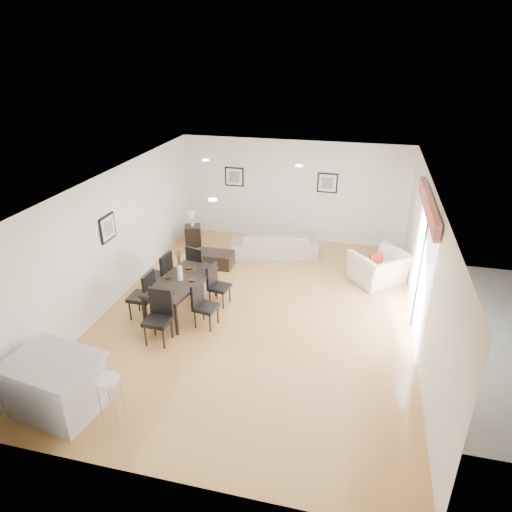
% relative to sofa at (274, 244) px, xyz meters
% --- Properties ---
extents(ground, '(8.00, 8.00, 0.00)m').
position_rel_sofa_xyz_m(ground, '(0.24, -2.82, -0.32)').
color(ground, tan).
rests_on(ground, ground).
extents(wall_back, '(6.00, 0.04, 2.70)m').
position_rel_sofa_xyz_m(wall_back, '(0.24, 1.18, 1.03)').
color(wall_back, white).
rests_on(wall_back, ground).
extents(wall_front, '(6.00, 0.04, 2.70)m').
position_rel_sofa_xyz_m(wall_front, '(0.24, -6.82, 1.03)').
color(wall_front, white).
rests_on(wall_front, ground).
extents(wall_left, '(0.04, 8.00, 2.70)m').
position_rel_sofa_xyz_m(wall_left, '(-2.76, -2.82, 1.03)').
color(wall_left, white).
rests_on(wall_left, ground).
extents(wall_right, '(0.04, 8.00, 2.70)m').
position_rel_sofa_xyz_m(wall_right, '(3.24, -2.82, 1.03)').
color(wall_right, white).
rests_on(wall_right, ground).
extents(ceiling, '(6.00, 8.00, 0.02)m').
position_rel_sofa_xyz_m(ceiling, '(0.24, -2.82, 2.38)').
color(ceiling, white).
rests_on(ceiling, wall_back).
extents(sofa, '(2.32, 1.41, 0.63)m').
position_rel_sofa_xyz_m(sofa, '(0.00, 0.00, 0.00)').
color(sofa, gray).
rests_on(sofa, ground).
extents(armchair, '(1.50, 1.49, 0.74)m').
position_rel_sofa_xyz_m(armchair, '(2.59, -0.88, 0.05)').
color(armchair, silver).
rests_on(armchair, ground).
extents(dining_table, '(1.09, 1.77, 0.69)m').
position_rel_sofa_xyz_m(dining_table, '(-1.27, -3.04, 0.31)').
color(dining_table, black).
rests_on(dining_table, ground).
extents(dining_chair_wnear, '(0.45, 0.45, 0.99)m').
position_rel_sofa_xyz_m(dining_chair_wnear, '(-1.85, -3.45, 0.24)').
color(dining_chair_wnear, black).
rests_on(dining_chair_wnear, ground).
extents(dining_chair_wfar, '(0.49, 0.49, 1.01)m').
position_rel_sofa_xyz_m(dining_chair_wfar, '(-1.85, -2.63, 0.25)').
color(dining_chair_wfar, black).
rests_on(dining_chair_wfar, ground).
extents(dining_chair_enear, '(0.47, 0.47, 0.90)m').
position_rel_sofa_xyz_m(dining_chair_enear, '(-0.68, -3.44, 0.19)').
color(dining_chair_enear, black).
rests_on(dining_chair_enear, ground).
extents(dining_chair_efar, '(0.45, 0.45, 0.87)m').
position_rel_sofa_xyz_m(dining_chair_efar, '(-0.68, -2.61, 0.17)').
color(dining_chair_efar, black).
rests_on(dining_chair_efar, ground).
extents(dining_chair_head, '(0.46, 0.46, 0.99)m').
position_rel_sofa_xyz_m(dining_chair_head, '(-1.27, -4.06, 0.24)').
color(dining_chair_head, black).
rests_on(dining_chair_head, ground).
extents(dining_chair_foot, '(0.54, 0.54, 0.97)m').
position_rel_sofa_xyz_m(dining_chair_foot, '(-1.29, -2.01, 0.22)').
color(dining_chair_foot, black).
rests_on(dining_chair_foot, ground).
extents(vase, '(0.81, 1.25, 0.63)m').
position_rel_sofa_xyz_m(vase, '(-1.27, -3.04, 0.64)').
color(vase, white).
rests_on(vase, dining_table).
extents(coffee_table, '(0.89, 0.54, 0.36)m').
position_rel_sofa_xyz_m(coffee_table, '(-1.28, -0.95, -0.14)').
color(coffee_table, black).
rests_on(coffee_table, ground).
extents(side_table, '(0.52, 0.52, 0.55)m').
position_rel_sofa_xyz_m(side_table, '(-2.22, 0.10, -0.04)').
color(side_table, black).
rests_on(side_table, ground).
extents(table_lamp, '(0.20, 0.20, 0.38)m').
position_rel_sofa_xyz_m(table_lamp, '(-2.22, 0.10, 0.48)').
color(table_lamp, white).
rests_on(table_lamp, side_table).
extents(cushion, '(0.31, 0.24, 0.31)m').
position_rel_sofa_xyz_m(cushion, '(2.48, -0.98, 0.26)').
color(cushion, '#B02816').
rests_on(cushion, armchair).
extents(kitchen_island, '(1.40, 1.15, 0.89)m').
position_rel_sofa_xyz_m(kitchen_island, '(-1.99, -6.05, 0.13)').
color(kitchen_island, '#B8B8BA').
rests_on(kitchen_island, ground).
extents(bar_stool, '(0.34, 0.34, 0.74)m').
position_rel_sofa_xyz_m(bar_stool, '(-1.11, -6.05, 0.32)').
color(bar_stool, white).
rests_on(bar_stool, ground).
extents(framed_print_back_left, '(0.52, 0.04, 0.52)m').
position_rel_sofa_xyz_m(framed_print_back_left, '(-1.36, 1.15, 1.33)').
color(framed_print_back_left, black).
rests_on(framed_print_back_left, wall_back).
extents(framed_print_back_right, '(0.52, 0.04, 0.52)m').
position_rel_sofa_xyz_m(framed_print_back_right, '(1.14, 1.15, 1.33)').
color(framed_print_back_right, black).
rests_on(framed_print_back_right, wall_back).
extents(framed_print_left_wall, '(0.04, 0.52, 0.52)m').
position_rel_sofa_xyz_m(framed_print_left_wall, '(-2.73, -3.02, 1.33)').
color(framed_print_left_wall, black).
rests_on(framed_print_left_wall, wall_left).
extents(sliding_door, '(0.12, 2.70, 2.57)m').
position_rel_sofa_xyz_m(sliding_door, '(3.20, -2.52, 1.35)').
color(sliding_door, white).
rests_on(sliding_door, wall_right).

